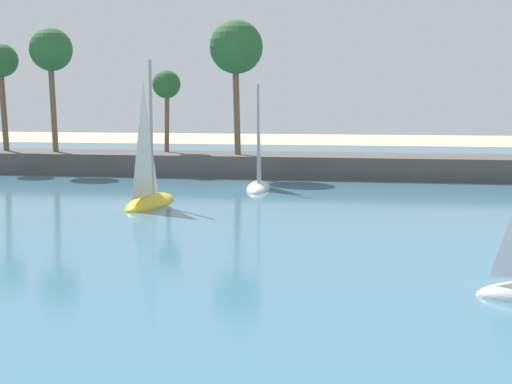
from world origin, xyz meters
TOP-DOWN VIEW (x-y plane):
  - sea at (0.00, 52.70)m, footprint 220.00×90.33m
  - palm_headland at (-0.43, 57.73)m, footprint 105.39×6.18m
  - sailboat_near_shore at (-4.61, 48.83)m, footprint 1.96×5.40m
  - sailboat_toward_headland at (-9.66, 40.13)m, footprint 2.31×6.36m

SIDE VIEW (x-z plane):
  - sea at x=0.00m, z-range 0.00..0.06m
  - sailboat_near_shore at x=-4.61m, z-range -3.09..4.60m
  - sailboat_toward_headland at x=-9.66m, z-range -3.65..5.40m
  - palm_headland at x=-0.43m, z-range -3.53..8.93m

